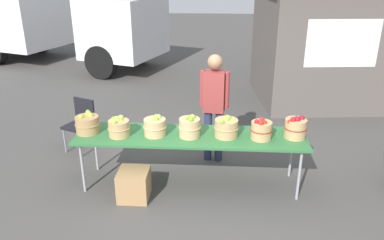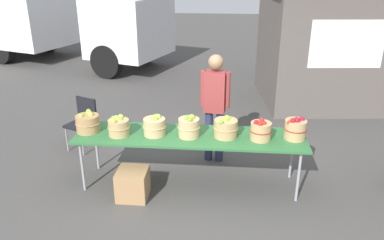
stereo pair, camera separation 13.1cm
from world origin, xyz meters
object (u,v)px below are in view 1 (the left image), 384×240
Objects in this scene: apple_basket_green_1 at (119,127)px; apple_basket_red_1 at (295,127)px; market_table at (191,138)px; produce_crate at (134,185)px; apple_basket_green_4 at (226,127)px; box_truck at (24,12)px; vendor_adult at (214,100)px; apple_basket_red_0 at (261,129)px; apple_basket_green_3 at (190,127)px; folding_chair at (81,121)px; apple_basket_green_2 at (155,126)px; apple_basket_green_0 at (87,124)px.

apple_basket_green_1 is 0.96× the size of apple_basket_red_1.
market_table reaches higher than produce_crate.
box_truck is at bearing 130.41° from apple_basket_green_4.
apple_basket_red_0 is at bearing 136.78° from vendor_adult.
apple_basket_red_0 is (0.94, -0.01, -0.01)m from apple_basket_green_3.
folding_chair is (-0.92, 1.06, -0.36)m from apple_basket_green_1.
vendor_adult reaches higher than apple_basket_green_1.
vendor_adult is (0.30, 0.74, 0.28)m from market_table.
apple_basket_red_0 is 0.17× the size of vendor_adult.
apple_basket_green_4 is at bearing 111.43° from vendor_adult.
apple_basket_green_4 is (0.96, 0.02, 0.01)m from apple_basket_green_2.
vendor_adult reaches higher than apple_basket_green_3.
apple_basket_green_3 reaches higher than apple_basket_green_1.
folding_chair is at bearing 152.28° from market_table.
market_table is 10.00× the size of apple_basket_green_3.
apple_basket_green_3 is 0.78× the size of produce_crate.
produce_crate is at bearing -30.64° from apple_basket_green_0.
apple_basket_green_0 is 1.12× the size of apple_basket_green_1.
apple_basket_green_2 is 0.37× the size of folding_chair.
apple_basket_red_0 is 0.46m from apple_basket_red_1.
box_truck is (-5.68, 7.28, 0.60)m from apple_basket_green_3.
apple_basket_red_1 is 1.30m from vendor_adult.
vendor_adult is at bearing 48.22° from produce_crate.
apple_basket_green_1 is (0.45, -0.08, -0.00)m from apple_basket_green_0.
apple_basket_green_4 reaches higher than market_table.
market_table is 0.95m from apple_basket_red_0.
box_truck is (-6.62, 7.29, 0.61)m from apple_basket_red_0.
apple_basket_green_0 is 1.89m from apple_basket_green_4.
apple_basket_red_1 is at bearing 1.35° from apple_basket_green_2.
apple_basket_green_2 is at bearing 6.64° from apple_basket_green_1.
apple_basket_green_2 is at bearing -178.65° from apple_basket_red_1.
apple_basket_green_0 is at bearing -179.55° from apple_basket_red_1.
produce_crate is at bearing -168.50° from apple_basket_red_1.
produce_crate is (-0.25, -0.38, -0.68)m from apple_basket_green_2.
apple_basket_green_0 is at bearing 178.66° from apple_basket_green_2.
apple_basket_green_0 is 0.39× the size of folding_chair.
apple_basket_green_3 is at bearing -104.81° from market_table.
apple_basket_green_3 is at bearing 2.48° from apple_basket_green_1.
apple_basket_red_1 is at bearing 154.62° from vendor_adult.
market_table is 0.50m from apple_basket_green_2.
apple_basket_green_0 is 1.87m from vendor_adult.
market_table is 2.12m from folding_chair.
produce_crate is (0.23, -0.33, -0.67)m from apple_basket_green_1.
vendor_adult is 8.86m from box_truck.
apple_basket_green_3 reaches higher than market_table.
apple_basket_red_0 is at bearing 2.86° from folding_chair.
vendor_adult is (1.71, 0.74, 0.12)m from apple_basket_green_0.
apple_basket_red_1 is at bearing 0.94° from market_table.
apple_basket_red_1 is 3.42m from folding_chair.
market_table is at bearing -179.06° from apple_basket_red_1.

